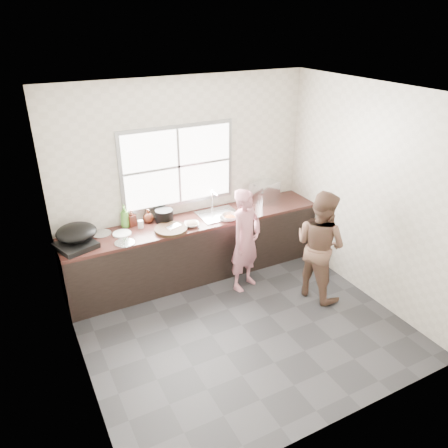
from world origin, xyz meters
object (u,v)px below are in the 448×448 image
plate_food (122,234)px  burner (76,245)px  bottle_brown_short (148,216)px  glass_jar (141,224)px  bottle_green (125,216)px  wok (76,232)px  bowl_crabs (230,218)px  pot_lid_left (125,243)px  dish_rack (265,191)px  bottle_brown_tall (131,218)px  bowl_held (226,218)px  woman (246,243)px  pot_lid_right (101,234)px  bowl_mince (192,224)px  cutting_board (171,229)px  person_side (320,245)px  black_pot (164,216)px

plate_food → burner: bearing=-171.0°
bottle_brown_short → glass_jar: bottle_brown_short is taller
bottle_green → wok: size_ratio=0.62×
bowl_crabs → bottle_brown_short: 1.10m
bottle_green → pot_lid_left: 0.48m
burner → dish_rack: dish_rack is taller
bowl_crabs → pot_lid_left: bowl_crabs is taller
bottle_brown_tall → dish_rack: (2.01, -0.08, 0.04)m
plate_food → pot_lid_left: size_ratio=0.95×
bowl_held → bottle_brown_short: 1.04m
woman → plate_food: size_ratio=5.68×
woman → burner: bearing=143.7°
pot_lid_right → wok: bearing=-159.2°
bowl_crabs → wok: bearing=172.4°
bottle_brown_short → burner: bottle_brown_short is taller
bottle_brown_tall → pot_lid_left: 0.50m
bowl_mince → plate_food: bearing=167.7°
woman → bottle_brown_tall: woman is taller
bowl_held → glass_jar: bearing=163.5°
bottle_brown_tall → glass_jar: bearing=-54.4°
plate_food → dish_rack: (2.20, 0.11, 0.13)m
bottle_brown_short → pot_lid_left: (-0.46, -0.44, -0.08)m
bowl_mince → pot_lid_left: 0.92m
bottle_brown_tall → bowl_mince: bearing=-28.7°
glass_jar → cutting_board: bearing=-40.0°
bowl_mince → pot_lid_right: 1.16m
plate_food → woman: bearing=-22.7°
bottle_brown_tall → dish_rack: 2.02m
burner → pot_lid_right: bearing=31.9°
plate_food → wok: wok is taller
woman → pot_lid_left: size_ratio=5.42×
pot_lid_left → pot_lid_right: (-0.19, 0.38, 0.00)m
person_side → black_pot: size_ratio=6.10×
black_pot → pot_lid_left: bearing=-151.5°
bottle_brown_tall → person_side: bearing=-34.6°
wok → bottle_brown_short: bearing=10.6°
bowl_mince → bottle_green: size_ratio=0.64×
cutting_board → black_pot: 0.30m
bowl_mince → bowl_held: size_ratio=0.89×
pot_lid_left → wok: bearing=152.5°
bowl_mince → woman: bearing=-35.8°
pot_lid_left → bowl_crabs: bearing=0.0°
bowl_held → pot_lid_right: size_ratio=0.86×
cutting_board → plate_food: (-0.58, 0.20, -0.01)m
woman → bowl_held: size_ratio=6.06×
glass_jar → pot_lid_right: (-0.50, 0.06, -0.05)m
cutting_board → bowl_held: bearing=-4.2°
plate_food → cutting_board: bearing=-18.4°
bowl_crabs → bottle_green: bottle_green is taller
dish_rack → bowl_held: bearing=-172.0°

